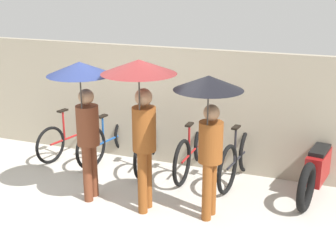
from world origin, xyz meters
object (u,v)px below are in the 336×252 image
(parked_bicycle_4, at_px, (238,158))
(pedestrian_center, at_px, (141,96))
(parked_bicycle_0, at_px, (72,135))
(pedestrian_trailing, at_px, (209,113))
(parked_bicycle_1, at_px, (110,139))
(motorcycle, at_px, (318,168))
(parked_bicycle_3, at_px, (193,151))
(parked_bicycle_2, at_px, (150,145))
(pedestrian_leading, at_px, (83,97))

(parked_bicycle_4, relative_size, pedestrian_center, 0.80)
(parked_bicycle_0, relative_size, pedestrian_trailing, 0.85)
(parked_bicycle_1, height_order, pedestrian_trailing, pedestrian_trailing)
(parked_bicycle_0, height_order, parked_bicycle_4, parked_bicycle_0)
(motorcycle, bearing_deg, parked_bicycle_3, 98.05)
(motorcycle, bearing_deg, parked_bicycle_0, 98.04)
(parked_bicycle_2, xyz_separation_m, pedestrian_leading, (-0.31, -1.53, 1.17))
(parked_bicycle_0, xyz_separation_m, parked_bicycle_2, (1.55, -0.02, 0.03))
(parked_bicycle_1, xyz_separation_m, pedestrian_trailing, (2.22, -1.47, 1.12))
(parked_bicycle_2, distance_m, parked_bicycle_4, 1.55)
(parked_bicycle_4, xyz_separation_m, pedestrian_trailing, (-0.10, -1.37, 1.11))
(parked_bicycle_0, height_order, parked_bicycle_1, parked_bicycle_0)
(parked_bicycle_3, relative_size, pedestrian_center, 0.82)
(pedestrian_trailing, relative_size, motorcycle, 0.97)
(parked_bicycle_3, bearing_deg, parked_bicycle_1, 88.45)
(parked_bicycle_1, height_order, parked_bicycle_2, parked_bicycle_2)
(parked_bicycle_2, xyz_separation_m, parked_bicycle_4, (1.55, -0.08, 0.01))
(parked_bicycle_3, distance_m, motorcycle, 1.98)
(parked_bicycle_3, xyz_separation_m, parked_bicycle_4, (0.78, -0.06, 0.01))
(parked_bicycle_0, bearing_deg, parked_bicycle_1, -77.17)
(parked_bicycle_2, relative_size, pedestrian_leading, 0.84)
(parked_bicycle_2, bearing_deg, pedestrian_trailing, -142.59)
(pedestrian_leading, bearing_deg, parked_bicycle_2, -104.69)
(pedestrian_leading, xyz_separation_m, pedestrian_center, (0.88, -0.04, 0.11))
(parked_bicycle_4, relative_size, pedestrian_leading, 0.83)
(pedestrian_leading, bearing_deg, parked_bicycle_1, -76.63)
(parked_bicycle_1, height_order, parked_bicycle_3, parked_bicycle_3)
(parked_bicycle_2, xyz_separation_m, parked_bicycle_3, (0.78, -0.02, 0.00))
(parked_bicycle_1, xyz_separation_m, pedestrian_center, (1.34, -1.60, 1.28))
(parked_bicycle_2, distance_m, pedestrian_center, 2.10)
(parked_bicycle_4, bearing_deg, pedestrian_trailing, -178.30)
(parked_bicycle_3, xyz_separation_m, pedestrian_center, (-0.20, -1.55, 1.28))
(parked_bicycle_0, bearing_deg, parked_bicycle_4, -79.50)
(parked_bicycle_0, relative_size, parked_bicycle_3, 0.95)
(parked_bicycle_2, xyz_separation_m, pedestrian_trailing, (1.45, -1.44, 1.12))
(parked_bicycle_4, bearing_deg, pedestrian_center, 152.77)
(parked_bicycle_4, xyz_separation_m, pedestrian_center, (-0.98, -1.50, 1.27))
(parked_bicycle_0, relative_size, pedestrian_center, 0.78)
(parked_bicycle_1, relative_size, parked_bicycle_4, 1.00)
(pedestrian_leading, relative_size, pedestrian_center, 0.96)
(parked_bicycle_2, bearing_deg, pedestrian_center, -167.73)
(parked_bicycle_0, height_order, pedestrian_center, pedestrian_center)
(parked_bicycle_3, bearing_deg, pedestrian_leading, 144.29)
(parked_bicycle_1, xyz_separation_m, pedestrian_leading, (0.46, -1.55, 1.17))
(parked_bicycle_0, height_order, parked_bicycle_2, parked_bicycle_0)
(pedestrian_trailing, bearing_deg, parked_bicycle_2, -40.42)
(parked_bicycle_3, relative_size, pedestrian_trailing, 0.89)
(parked_bicycle_0, xyz_separation_m, pedestrian_center, (2.12, -1.59, 1.31))
(parked_bicycle_0, bearing_deg, motorcycle, -78.63)
(pedestrian_trailing, bearing_deg, parked_bicycle_4, -89.85)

